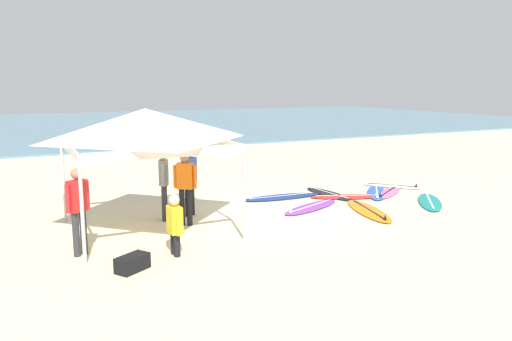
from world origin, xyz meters
name	(u,v)px	position (x,y,z in m)	size (l,w,h in m)	color
ground_plane	(269,215)	(0.00, 0.00, 0.00)	(80.00, 80.00, 0.00)	beige
sea	(87,125)	(0.00, 31.82, 0.05)	(80.00, 36.00, 0.10)	#568499
canopy_tent	(146,125)	(-3.04, 0.07, 2.39)	(3.36, 3.36, 2.75)	#B7B7BC
surfboard_orange	(369,211)	(2.46, -0.88, 0.04)	(1.30, 2.51, 0.19)	orange
surfboard_purple	(311,207)	(1.33, 0.12, 0.04)	(2.26, 1.41, 0.19)	purple
surfboard_teal	(430,202)	(4.64, -0.84, 0.04)	(1.88, 2.09, 0.19)	#19847F
surfboard_white	(392,186)	(5.21, 1.32, 0.04)	(1.56, 1.71, 0.19)	white
surfboard_navy	(281,197)	(1.23, 1.54, 0.04)	(2.45, 0.77, 0.19)	navy
surfboard_black	(329,194)	(2.71, 1.28, 0.04)	(0.68, 2.11, 0.19)	black
surfboard_blue	(377,193)	(4.10, 0.76, 0.04)	(1.76, 2.00, 0.19)	blue
surfboard_red	(347,197)	(2.97, 0.71, 0.04)	(2.22, 1.38, 0.19)	red
surfboard_pink	(388,193)	(4.38, 0.59, 0.04)	(1.90, 1.50, 0.19)	pink
person_blue	(189,177)	(-1.80, 0.85, 0.99)	(0.47, 0.38, 1.71)	black
person_grey	(164,180)	(-2.49, 0.72, 0.99)	(0.32, 0.53, 1.71)	#2D2D33
person_orange	(185,184)	(-2.17, 0.06, 0.99)	(0.49, 0.37, 1.71)	black
person_red	(78,205)	(-4.67, -1.02, 0.99)	(0.47, 0.38, 1.71)	#2D2D33
person_yellow	(175,222)	(-3.02, -1.85, 0.66)	(0.23, 0.55, 1.20)	black
gear_bag_near_tent	(132,263)	(-3.96, -2.29, 0.14)	(0.60, 0.32, 0.28)	black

